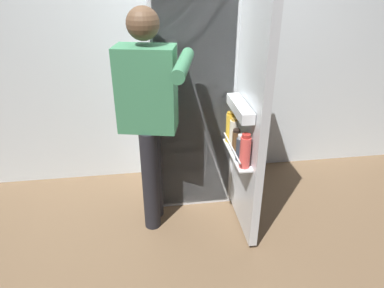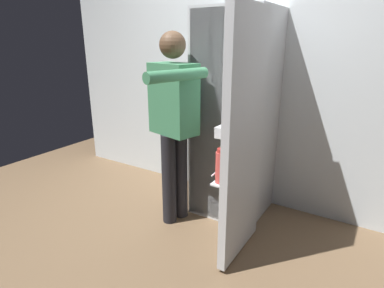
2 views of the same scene
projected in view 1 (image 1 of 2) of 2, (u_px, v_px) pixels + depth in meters
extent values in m
plane|color=brown|center=(199.00, 223.00, 2.75)|extent=(5.81, 5.81, 0.00)
cube|color=silver|center=(184.00, 39.00, 2.95)|extent=(4.40, 0.10, 2.48)
cube|color=silver|center=(190.00, 93.00, 2.82)|extent=(0.60, 0.57, 1.77)
cube|color=white|center=(195.00, 105.00, 2.57)|extent=(0.56, 0.01, 1.73)
cube|color=white|center=(194.00, 101.00, 2.60)|extent=(0.52, 0.09, 0.01)
cube|color=silver|center=(250.00, 119.00, 2.35)|extent=(0.06, 0.58, 1.71)
cube|color=white|center=(237.00, 154.00, 2.47)|extent=(0.09, 0.48, 0.01)
cylinder|color=silver|center=(232.00, 147.00, 2.43)|extent=(0.01, 0.46, 0.01)
cube|color=white|center=(240.00, 108.00, 2.31)|extent=(0.09, 0.41, 0.07)
cylinder|color=#333842|center=(241.00, 149.00, 2.35)|extent=(0.06, 0.06, 0.16)
cylinder|color=silver|center=(242.00, 137.00, 2.31)|extent=(0.05, 0.05, 0.03)
cylinder|color=#EDE5CC|center=(234.00, 133.00, 2.54)|extent=(0.06, 0.06, 0.19)
cylinder|color=#B78933|center=(234.00, 119.00, 2.49)|extent=(0.04, 0.04, 0.02)
cylinder|color=brown|center=(236.00, 141.00, 2.48)|extent=(0.06, 0.06, 0.14)
cylinder|color=black|center=(237.00, 131.00, 2.44)|extent=(0.05, 0.05, 0.02)
cylinder|color=#DB4C47|center=(245.00, 153.00, 2.25)|extent=(0.07, 0.07, 0.21)
cylinder|color=#B22D28|center=(246.00, 136.00, 2.20)|extent=(0.05, 0.05, 0.02)
cylinder|color=gold|center=(230.00, 128.00, 2.59)|extent=(0.06, 0.06, 0.22)
cylinder|color=#BC8419|center=(231.00, 113.00, 2.53)|extent=(0.06, 0.06, 0.02)
cylinder|color=#4C7F3D|center=(195.00, 93.00, 2.57)|extent=(0.08, 0.08, 0.11)
cylinder|color=black|center=(154.00, 172.00, 2.68)|extent=(0.12, 0.12, 0.79)
cylinder|color=black|center=(150.00, 182.00, 2.56)|extent=(0.12, 0.12, 0.79)
cube|color=#3D7F56|center=(147.00, 89.00, 2.31)|extent=(0.42, 0.30, 0.56)
sphere|color=brown|center=(143.00, 23.00, 2.12)|extent=(0.20, 0.20, 0.20)
cylinder|color=#3D7F56|center=(153.00, 84.00, 2.49)|extent=(0.08, 0.08, 0.53)
cylinder|color=#3D7F56|center=(183.00, 64.00, 2.01)|extent=(0.20, 0.53, 0.08)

